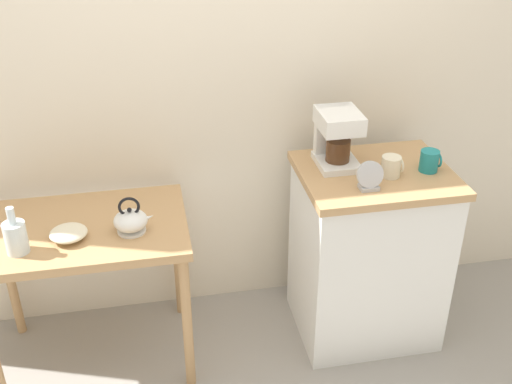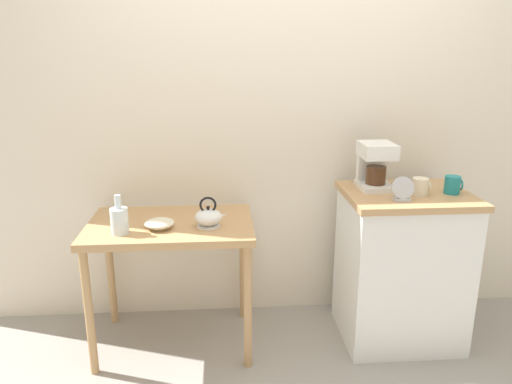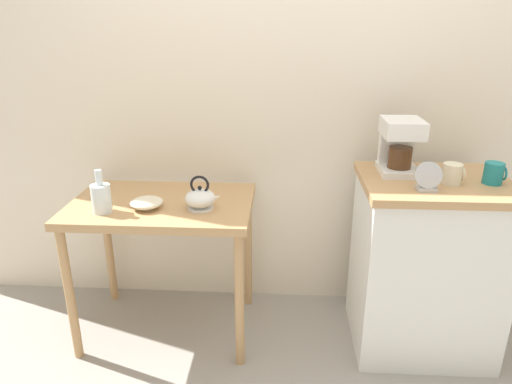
{
  "view_description": "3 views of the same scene",
  "coord_description": "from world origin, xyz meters",
  "views": [
    {
      "loc": [
        -0.37,
        -2.34,
        2.18
      ],
      "look_at": [
        0.08,
        -0.0,
        0.84
      ],
      "focal_mm": 43.88,
      "sensor_mm": 36.0,
      "label": 1
    },
    {
      "loc": [
        -0.39,
        -2.47,
        1.63
      ],
      "look_at": [
        -0.21,
        -0.08,
        0.94
      ],
      "focal_mm": 33.84,
      "sensor_mm": 36.0,
      "label": 2
    },
    {
      "loc": [
        -0.08,
        -2.05,
        1.58
      ],
      "look_at": [
        -0.2,
        -0.04,
        0.83
      ],
      "focal_mm": 32.3,
      "sensor_mm": 36.0,
      "label": 3
    }
  ],
  "objects": [
    {
      "name": "ground_plane",
      "position": [
        0.0,
        0.0,
        0.0
      ],
      "size": [
        8.0,
        8.0,
        0.0
      ],
      "primitive_type": "plane",
      "color": "gray"
    },
    {
      "name": "back_wall",
      "position": [
        0.1,
        0.43,
        1.4
      ],
      "size": [
        4.4,
        0.1,
        2.8
      ],
      "primitive_type": "cube",
      "color": "beige",
      "rests_on": "ground_plane"
    },
    {
      "name": "wooden_table",
      "position": [
        -0.67,
        0.03,
        0.65
      ],
      "size": [
        0.89,
        0.59,
        0.74
      ],
      "color": "tan",
      "rests_on": "ground_plane"
    },
    {
      "name": "kitchen_counter",
      "position": [
        0.63,
        0.0,
        0.45
      ],
      "size": [
        0.68,
        0.56,
        0.89
      ],
      "color": "white",
      "rests_on": "ground_plane"
    },
    {
      "name": "bowl_stoneware",
      "position": [
        -0.72,
        -0.07,
        0.77
      ],
      "size": [
        0.15,
        0.15,
        0.05
      ],
      "color": "beige",
      "rests_on": "wooden_table"
    },
    {
      "name": "teakettle",
      "position": [
        -0.46,
        -0.06,
        0.79
      ],
      "size": [
        0.17,
        0.14,
        0.17
      ],
      "color": "white",
      "rests_on": "wooden_table"
    },
    {
      "name": "glass_carafe_vase",
      "position": [
        -0.91,
        -0.12,
        0.81
      ],
      "size": [
        0.09,
        0.09,
        0.2
      ],
      "color": "silver",
      "rests_on": "wooden_table"
    },
    {
      "name": "coffee_maker",
      "position": [
        0.48,
        0.11,
        1.03
      ],
      "size": [
        0.18,
        0.22,
        0.26
      ],
      "color": "white",
      "rests_on": "kitchen_counter"
    },
    {
      "name": "mug_small_cream",
      "position": [
        0.68,
        -0.06,
        0.94
      ],
      "size": [
        0.09,
        0.09,
        0.09
      ],
      "color": "beige",
      "rests_on": "kitchen_counter"
    },
    {
      "name": "mug_dark_teal",
      "position": [
        0.87,
        -0.04,
        0.94
      ],
      "size": [
        0.09,
        0.08,
        0.1
      ],
      "color": "teal",
      "rests_on": "kitchen_counter"
    },
    {
      "name": "table_clock",
      "position": [
        0.54,
        -0.15,
        0.95
      ],
      "size": [
        0.12,
        0.06,
        0.13
      ],
      "color": "#B2B5BA",
      "rests_on": "kitchen_counter"
    }
  ]
}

